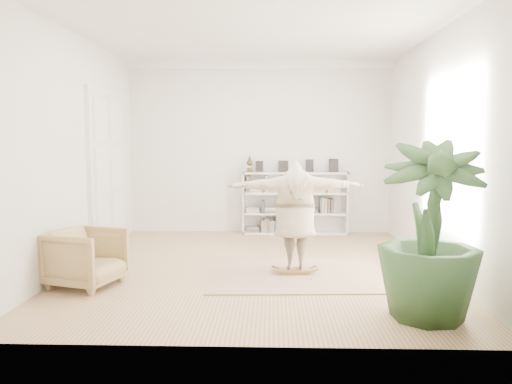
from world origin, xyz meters
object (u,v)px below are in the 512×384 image
bookshelf (295,204)px  person (295,213)px  rocker_board (295,270)px  armchair (86,258)px  houseplant (430,230)px

bookshelf → person: 3.23m
rocker_board → armchair: bearing=-169.3°
armchair → rocker_board: armchair is taller
bookshelf → armchair: size_ratio=2.57×
armchair → person: size_ratio=0.44×
rocker_board → person: size_ratio=0.24×
armchair → houseplant: size_ratio=0.43×
bookshelf → armchair: bookshelf is taller
bookshelf → armchair: 4.91m
houseplant → rocker_board: bearing=128.2°
armchair → rocker_board: 2.93m
rocker_board → person: bearing=-92.7°
bookshelf → person: size_ratio=1.13×
armchair → rocker_board: bearing=-59.9°
person → houseplant: houseplant is taller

